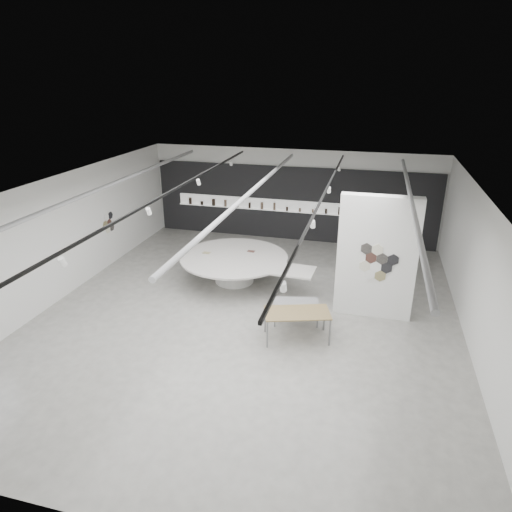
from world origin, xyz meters
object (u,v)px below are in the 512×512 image
(display_island, at_px, (236,265))
(sample_table_stone, at_px, (296,304))
(sample_table_wood, at_px, (297,314))
(kitchen_counter, at_px, (375,239))
(partition_column, at_px, (376,258))

(display_island, xyz_separation_m, sample_table_stone, (2.44, -2.19, -0.01))
(sample_table_stone, bearing_deg, display_island, 138.09)
(sample_table_wood, distance_m, sample_table_stone, 0.89)
(kitchen_counter, bearing_deg, display_island, -129.90)
(sample_table_wood, relative_size, sample_table_stone, 1.38)
(sample_table_wood, relative_size, kitchen_counter, 1.19)
(sample_table_stone, height_order, kitchen_counter, kitchen_counter)
(display_island, bearing_deg, kitchen_counter, 47.08)
(display_island, xyz_separation_m, kitchen_counter, (4.51, 4.35, -0.17))
(sample_table_wood, height_order, kitchen_counter, kitchen_counter)
(partition_column, distance_m, kitchen_counter, 5.68)
(sample_table_wood, bearing_deg, kitchen_counter, 75.61)
(display_island, distance_m, kitchen_counter, 6.26)
(display_island, distance_m, sample_table_stone, 3.27)
(display_island, height_order, kitchen_counter, kitchen_counter)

